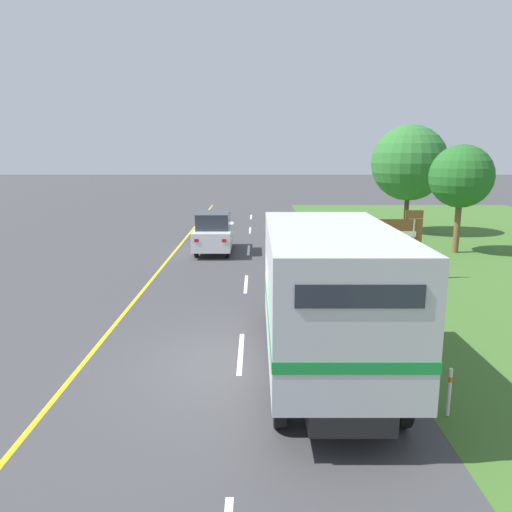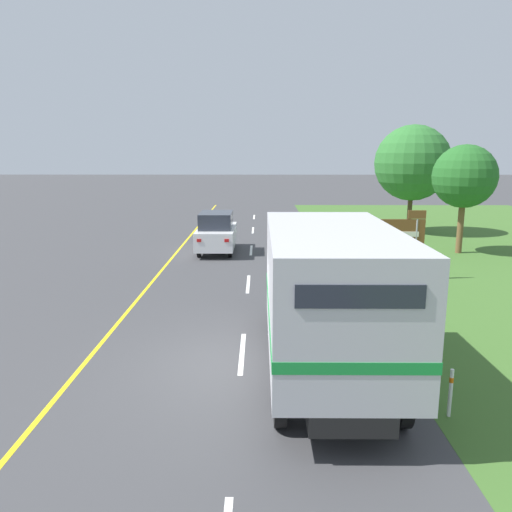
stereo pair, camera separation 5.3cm
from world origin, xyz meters
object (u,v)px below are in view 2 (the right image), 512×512
Objects in this scene: horse_trailer_truck at (326,289)px; delineator_post at (451,391)px; roadside_tree_near at (465,177)px; highway_sign at (398,236)px; roadside_tree_mid at (413,163)px; lead_car_white at (217,232)px.

horse_trailer_truck is 3.26m from delineator_post.
roadside_tree_near is 17.14m from delineator_post.
highway_sign is 12.41m from roadside_tree_mid.
delineator_post is at bearing -99.59° from highway_sign.
roadside_tree_mid is at bearing 28.45° from lead_car_white.
horse_trailer_truck is at bearing 135.66° from delineator_post.
lead_car_white is 0.78× the size of roadside_tree_near.
horse_trailer_truck is at bearing -75.21° from lead_car_white.
lead_car_white is 13.27m from roadside_tree_mid.
highway_sign is 0.52× the size of roadside_tree_near.
roadside_tree_mid is at bearing 75.62° from delineator_post.
roadside_tree_near is at bearing -83.98° from roadside_tree_mid.
roadside_tree_mid reaches higher than highway_sign.
horse_trailer_truck is 1.49× the size of roadside_tree_near.
delineator_post is at bearing -104.38° from roadside_tree_mid.
roadside_tree_near is at bearing 49.61° from highway_sign.
highway_sign is 7.25m from roadside_tree_near.
highway_sign is (3.84, 8.27, -0.18)m from horse_trailer_truck.
roadside_tree_mid is (3.86, 11.53, 2.50)m from highway_sign.
horse_trailer_truck reaches higher than lead_car_white.
roadside_tree_mid is at bearing 68.74° from horse_trailer_truck.
delineator_post is (5.71, -15.72, -0.50)m from lead_car_white.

